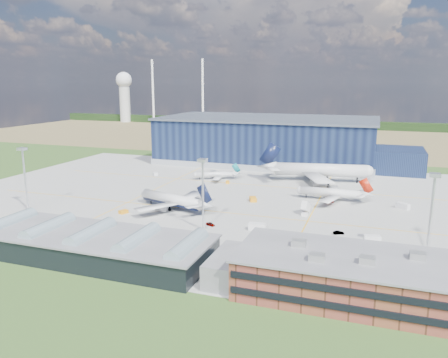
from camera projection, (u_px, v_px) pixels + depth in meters
The scene contains 26 objects.
ground at pixel (208, 203), 169.66m from camera, with size 600.00×600.00×0.00m, color #2B521E.
apron at pixel (217, 197), 178.86m from camera, with size 220.00×160.00×0.08m.
farmland at pixel (302, 137), 372.16m from camera, with size 600.00×220.00×0.01m, color olive.
treeline at pixel (316, 124), 444.93m from camera, with size 600.00×8.00×8.00m, color black.
horizon_dressing at pixel (146, 92), 495.21m from camera, with size 440.20×18.00×70.00m.
hangar at pixel (272, 142), 253.48m from camera, with size 145.00×62.00×26.10m.
ops_building at pixel (342, 275), 95.55m from camera, with size 46.00×23.00×10.90m.
glass_concourse at pixel (103, 245), 115.72m from camera, with size 78.00×23.00×8.60m.
light_mast_west at pixel (24, 168), 158.14m from camera, with size 2.60×2.60×23.00m.
light_mast_center at pixel (203, 183), 135.44m from camera, with size 2.60×2.60×23.00m.
light_mast_east at pixel (432, 201), 114.36m from camera, with size 2.60×2.60×23.00m.
airliner_navy at pixel (172, 194), 160.53m from camera, with size 35.29×34.52×11.51m, color silver, non-canonical shape.
airliner_red at pixel (331, 188), 172.32m from camera, with size 30.34×29.68×9.89m, color silver, non-canonical shape.
airliner_widebody at pixel (321, 163), 203.68m from camera, with size 54.05×52.87×17.62m, color silver, non-canonical shape.
airliner_regional at pixel (215, 172), 209.65m from camera, with size 23.46×22.95×7.65m, color silver, non-canonical shape.
gse_tug_a at pixel (253, 199), 171.82m from camera, with size 2.48×4.06×1.69m, color orange.
gse_tug_b at pixel (123, 212), 155.95m from camera, with size 2.01×3.01×1.31m, color orange.
gse_van_a at pixel (257, 227), 138.09m from camera, with size 2.39×5.48×2.39m, color silver.
gse_cart_a at pixel (318, 187), 192.83m from camera, with size 2.18×3.27×1.42m, color silver.
gse_van_b at pixel (403, 206), 161.45m from camera, with size 2.22×4.84×2.22m, color silver.
gse_tug_c at pixel (228, 182), 202.07m from camera, with size 1.75×2.80×1.23m, color orange.
gse_cart_b at pixel (156, 174), 220.00m from camera, with size 2.17×3.25×1.41m, color silver.
gse_van_c at pixel (372, 239), 127.39m from camera, with size 2.27×4.74×2.27m, color silver.
airstair at pixel (306, 209), 155.43m from camera, with size 2.01×5.03×3.22m, color silver.
car_a at pixel (211, 224), 142.68m from camera, with size 1.33×3.30×1.13m, color #99999E.
car_b at pixel (339, 233), 134.64m from camera, with size 1.18×3.38×1.11m, color #99999E.
Camera 1 is at (60.07, -152.23, 46.13)m, focal length 35.00 mm.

